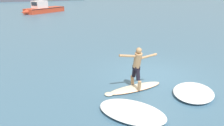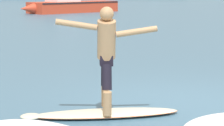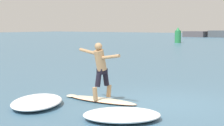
{
  "view_description": "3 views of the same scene",
  "coord_description": "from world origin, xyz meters",
  "views": [
    {
      "loc": [
        -5.81,
        -7.37,
        3.77
      ],
      "look_at": [
        -1.85,
        0.49,
        0.72
      ],
      "focal_mm": 35.0,
      "sensor_mm": 36.0,
      "label": 1
    },
    {
      "loc": [
        -2.68,
        -8.84,
        2.06
      ],
      "look_at": [
        -1.25,
        0.15,
        0.69
      ],
      "focal_mm": 85.0,
      "sensor_mm": 36.0,
      "label": 2
    },
    {
      "loc": [
        4.94,
        -9.37,
        2.19
      ],
      "look_at": [
        -1.77,
        0.03,
        1.04
      ],
      "focal_mm": 60.0,
      "sensor_mm": 36.0,
      "label": 3
    }
  ],
  "objects": [
    {
      "name": "fishing_boat_near_jetty",
      "position": [
        0.26,
        28.82,
        0.61
      ],
      "size": [
        7.27,
        5.21,
        2.75
      ],
      "color": "#C53F26",
      "rests_on": "ground"
    },
    {
      "name": "surfboard",
      "position": [
        -1.54,
        -0.85,
        0.04
      ],
      "size": [
        2.49,
        0.63,
        0.22
      ],
      "color": "beige",
      "rests_on": "ground"
    },
    {
      "name": "ground_plane",
      "position": [
        0.0,
        0.0,
        0.0
      ],
      "size": [
        200.0,
        200.0,
        0.0
      ],
      "primitive_type": "plane",
      "color": "#3E6580"
    },
    {
      "name": "surfer",
      "position": [
        -1.5,
        -0.91,
        1.04
      ],
      "size": [
        1.54,
        0.77,
        1.63
      ],
      "color": "tan",
      "rests_on": "surfboard"
    }
  ]
}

